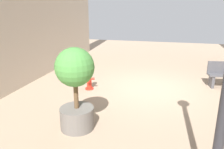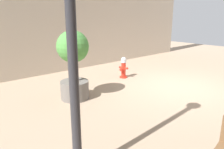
% 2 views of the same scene
% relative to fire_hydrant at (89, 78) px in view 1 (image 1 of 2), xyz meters
% --- Properties ---
extents(ground_plane, '(23.40, 23.40, 0.00)m').
position_rel_fire_hydrant_xyz_m(ground_plane, '(-2.22, -0.62, -0.42)').
color(ground_plane, tan).
extents(fire_hydrant, '(0.41, 0.38, 0.84)m').
position_rel_fire_hydrant_xyz_m(fire_hydrant, '(0.00, 0.00, 0.00)').
color(fire_hydrant, red).
rests_on(fire_hydrant, ground_plane).
extents(planter_tree, '(0.92, 0.92, 2.03)m').
position_rel_fire_hydrant_xyz_m(planter_tree, '(-0.65, 2.65, 0.73)').
color(planter_tree, slate).
rests_on(planter_tree, ground_plane).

